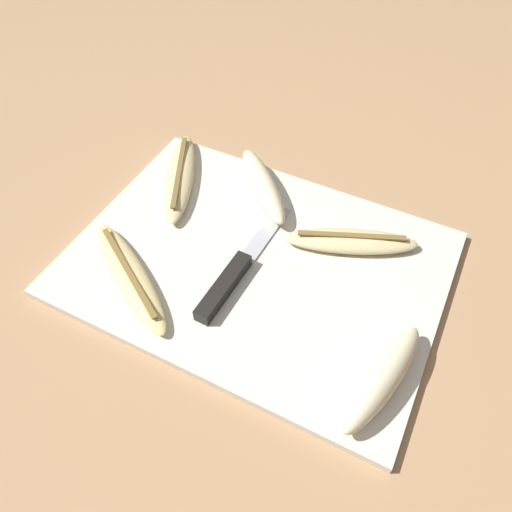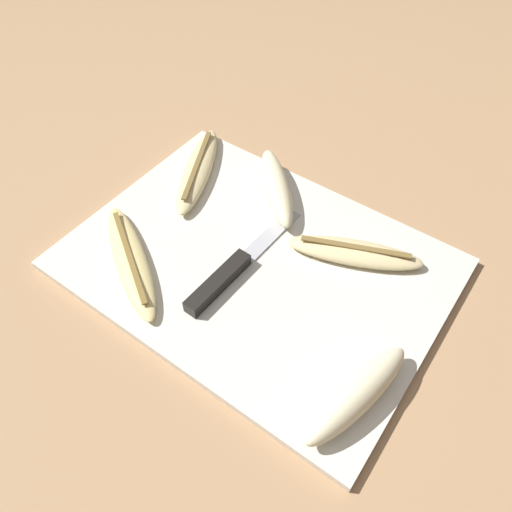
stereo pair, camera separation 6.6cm
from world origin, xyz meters
name	(u,v)px [view 2 (the right image)]	position (x,y,z in m)	size (l,w,h in m)	color
ground_plane	(256,266)	(0.00, 0.00, 0.00)	(4.00, 4.00, 0.00)	tan
cutting_board	(256,264)	(0.00, 0.00, 0.01)	(0.48, 0.36, 0.01)	silver
knife	(227,274)	(-0.01, -0.04, 0.02)	(0.03, 0.22, 0.02)	black
banana_bright_far	(357,394)	(0.20, -0.10, 0.03)	(0.07, 0.16, 0.04)	beige
banana_ripe_center	(354,252)	(0.10, 0.08, 0.02)	(0.18, 0.11, 0.02)	beige
banana_pale_long	(276,187)	(-0.05, 0.12, 0.03)	(0.14, 0.14, 0.03)	beige
banana_golden_short	(131,260)	(-0.13, -0.10, 0.02)	(0.20, 0.14, 0.02)	#EDD689
banana_mellow_near	(198,169)	(-0.17, 0.09, 0.02)	(0.12, 0.20, 0.02)	beige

